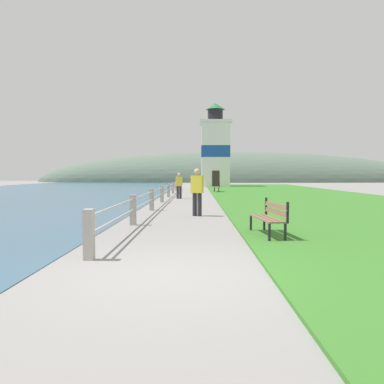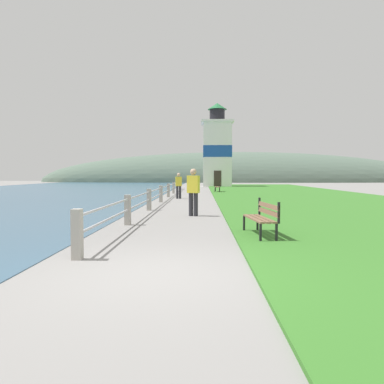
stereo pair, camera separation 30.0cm
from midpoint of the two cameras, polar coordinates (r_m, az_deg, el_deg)
ground_plane at (r=6.01m, az=-5.43°, el=-12.43°), size 160.00×160.00×0.00m
grass_verge at (r=26.60m, az=16.03°, el=-0.69°), size 12.00×59.56×0.06m
seawall_railing at (r=23.27m, az=-4.42°, el=0.21°), size 0.18×32.93×0.94m
park_bench_near at (r=9.49m, az=10.94°, el=-3.58°), size 0.66×1.73×0.94m
park_bench_midway at (r=32.27m, az=3.67°, el=0.90°), size 0.58×1.67×0.94m
lighthouse at (r=47.61m, az=3.37°, el=6.38°), size 4.00×4.00×10.49m
person_strolling at (r=13.99m, az=0.17°, el=0.25°), size 0.49×0.37×1.78m
person_by_railing at (r=23.94m, az=-2.34°, el=1.12°), size 0.43×0.27×1.65m
distant_hillside at (r=75.85m, az=6.44°, el=1.54°), size 80.00×16.00×12.00m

